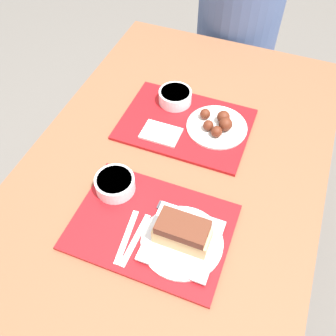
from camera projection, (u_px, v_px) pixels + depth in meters
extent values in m
plane|color=#605B56|center=(168.00, 271.00, 1.78)|extent=(12.00, 12.00, 0.00)
cube|color=brown|center=(169.00, 179.00, 1.21)|extent=(0.95, 1.59, 0.04)
cylinder|color=brown|center=(145.00, 99.00, 2.01)|extent=(0.07, 0.07, 0.72)
cylinder|color=brown|center=(301.00, 141.00, 1.83)|extent=(0.07, 0.07, 0.72)
cube|color=brown|center=(236.00, 71.00, 2.02)|extent=(0.91, 0.28, 0.04)
cylinder|color=brown|center=(169.00, 88.00, 2.29)|extent=(0.06, 0.06, 0.43)
cylinder|color=brown|center=(298.00, 120.00, 2.12)|extent=(0.06, 0.06, 0.43)
cube|color=#B21419|center=(151.00, 227.00, 1.07)|extent=(0.45, 0.32, 0.01)
cube|color=#B21419|center=(185.00, 124.00, 1.32)|extent=(0.45, 0.32, 0.01)
cylinder|color=silver|center=(115.00, 184.00, 1.12)|extent=(0.12, 0.12, 0.05)
cylinder|color=beige|center=(114.00, 180.00, 1.11)|extent=(0.11, 0.11, 0.01)
cylinder|color=white|center=(182.00, 242.00, 1.03)|extent=(0.23, 0.23, 0.01)
cube|color=silver|center=(182.00, 240.00, 1.02)|extent=(0.20, 0.20, 0.01)
cube|color=#DBB275|center=(182.00, 235.00, 1.00)|extent=(0.15, 0.07, 0.05)
cube|color=#562819|center=(183.00, 227.00, 0.96)|extent=(0.14, 0.08, 0.03)
cube|color=white|center=(127.00, 237.00, 1.04)|extent=(0.03, 0.17, 0.00)
cube|color=white|center=(134.00, 239.00, 1.03)|extent=(0.02, 0.17, 0.00)
cube|color=#3F3F47|center=(164.00, 206.00, 1.10)|extent=(0.04, 0.03, 0.01)
cylinder|color=silver|center=(175.00, 97.00, 1.37)|extent=(0.12, 0.12, 0.05)
cylinder|color=beige|center=(175.00, 93.00, 1.36)|extent=(0.11, 0.11, 0.01)
cylinder|color=white|center=(217.00, 127.00, 1.30)|extent=(0.21, 0.21, 0.01)
sphere|color=#562314|center=(226.00, 124.00, 1.27)|extent=(0.05, 0.05, 0.05)
sphere|color=#562314|center=(223.00, 117.00, 1.29)|extent=(0.05, 0.05, 0.05)
sphere|color=#562314|center=(205.00, 114.00, 1.31)|extent=(0.04, 0.04, 0.04)
sphere|color=#562314|center=(208.00, 125.00, 1.27)|extent=(0.04, 0.04, 0.04)
sphere|color=#562314|center=(217.00, 132.00, 1.26)|extent=(0.04, 0.04, 0.04)
cube|color=white|center=(161.00, 133.00, 1.28)|extent=(0.13, 0.09, 0.01)
cylinder|color=#4C6093|center=(238.00, 23.00, 1.82)|extent=(0.40, 0.40, 0.50)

